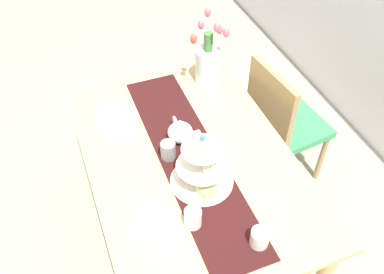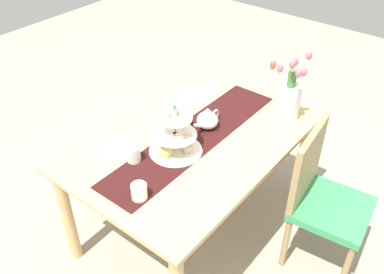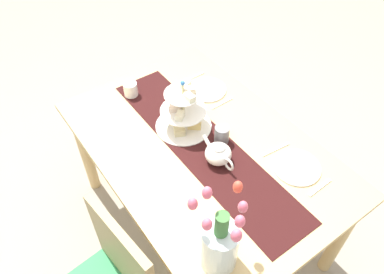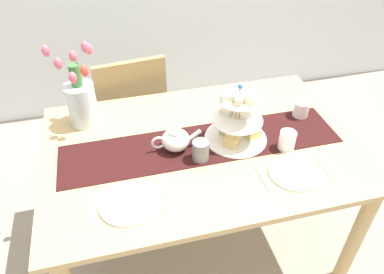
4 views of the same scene
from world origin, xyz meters
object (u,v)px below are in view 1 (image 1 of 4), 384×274
Objects in this scene: mug_grey at (168,150)px; teapot at (180,131)px; dining_table at (189,170)px; knife_left at (122,139)px; dinner_plate_right at (155,229)px; fork_right at (146,203)px; tulip_vase at (208,62)px; knife_right at (166,258)px; chair_left at (282,121)px; fork_left at (109,104)px; cream_jug at (260,238)px; dinner_plate_left at (115,121)px; mug_white_text at (193,218)px; tiered_cake_stand at (201,169)px.

teapot is at bearing 134.12° from mug_grey.
dining_table is 8.74× the size of knife_left.
dinner_plate_right reaches higher than fork_right.
tulip_vase is 2.51× the size of knife_right.
chair_left is 1.14m from fork_right.
fork_left is at bearing 180.00° from knife_left.
dinner_plate_right is at bearing 180.00° from knife_right.
dinner_plate_left is at bearing -157.88° from cream_jug.
mug_white_text is (-0.19, -0.22, 0.01)m from cream_jug.
knife_right is at bearing 0.00° from fork_right.
tulip_vase is 1.07m from dinner_plate_right.
knife_right is (0.76, -1.01, 0.25)m from chair_left.
tulip_vase reaches higher than cream_jug.
dining_table is 0.57m from knife_right.
tiered_cake_stand is 1.32× the size of dinner_plate_right.
tiered_cake_stand is at bearing 26.97° from dinner_plate_left.
cream_jug is at bearing 78.88° from knife_right.
fork_right is 0.30m from mug_grey.
dining_table is 8.74× the size of knife_right.
knife_left is (-0.80, -0.38, -0.04)m from cream_jug.
fork_right is (0.43, 0.00, 0.00)m from knife_left.
mug_white_text is (0.90, 0.16, 0.04)m from fork_left.
fork_left is 0.72m from fork_right.
tulip_vase is 0.63m from dinner_plate_left.
tiered_cake_stand reaches higher than dining_table.
dinner_plate_left is (-0.94, -0.38, -0.04)m from cream_jug.
mug_white_text reaches higher than fork_left.
dining_table is at bearing 49.86° from knife_left.
teapot is 1.59× the size of fork_left.
cream_jug reaches higher than knife_right.
mug_white_text reaches higher than dining_table.
cream_jug is at bearing 10.09° from dining_table.
cream_jug is 0.53m from fork_right.
knife_left is at bearing -137.77° from mug_grey.
knife_left is 0.72m from knife_right.
tulip_vase is 2.85× the size of fork_left.
dinner_plate_right is (0.87, 0.00, 0.00)m from fork_left.
teapot is at bearing 68.59° from knife_left.
fork_right is at bearing -55.68° from dining_table.
knife_left is 1.79× the size of mug_white_text.
dinner_plate_left is at bearing -168.08° from mug_white_text.
fork_right is (0.72, 0.00, 0.00)m from fork_left.
fork_right is 0.24m from mug_white_text.
teapot is 0.52m from mug_white_text.
dinner_plate_left is 1.00× the size of dinner_plate_right.
fork_right is at bearing 180.00° from dinner_plate_right.
tulip_vase is 2.85× the size of fork_right.
chair_left is 2.13× the size of tulip_vase.
teapot is at bearing -78.49° from chair_left.
fork_left is at bearing -89.91° from tulip_vase.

